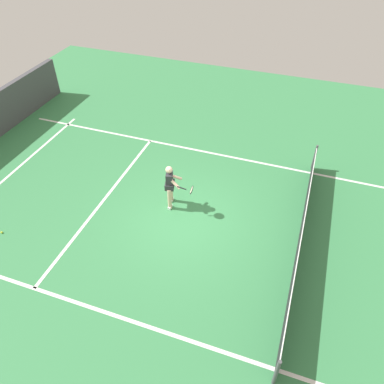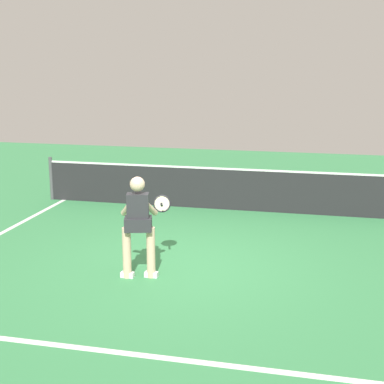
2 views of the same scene
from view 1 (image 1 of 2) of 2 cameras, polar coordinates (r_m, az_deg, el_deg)
The scene contains 8 objects.
ground_plane at distance 11.92m, azimuth -1.34°, elevation -4.10°, with size 24.02×24.02×0.00m, color #38844C.
baseline_marking at distance 15.12m, azimuth -26.05°, elevation 2.34°, with size 8.51×0.10×0.01m, color white.
service_line_marking at distance 12.94m, azimuth -13.19°, elevation -1.03°, with size 7.51×0.10×0.01m, color white.
sideline_left_marking at distance 14.66m, azimuth 3.80°, elevation 5.79°, with size 0.10×16.47×0.01m, color white.
sideline_right_marking at distance 9.87m, azimuth -9.38°, elevation -18.79°, with size 0.10×16.47×0.01m, color white.
court_net at distance 11.20m, azimuth 16.19°, elevation -6.55°, with size 8.19×0.08×1.01m.
tennis_player at distance 11.86m, azimuth -3.28°, elevation 1.10°, with size 0.67×1.06×1.55m.
tennis_ball_mid at distance 12.86m, azimuth -27.03°, elevation -5.50°, with size 0.07×0.07×0.07m, color #D1E533.
Camera 1 is at (7.83, 3.05, 8.46)m, focal length 34.98 mm.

